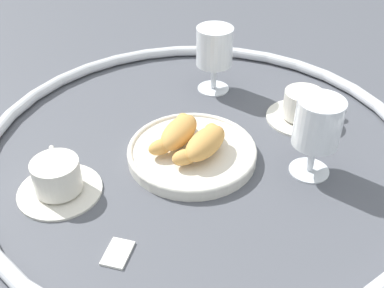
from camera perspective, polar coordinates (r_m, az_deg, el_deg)
name	(u,v)px	position (r m, az deg, el deg)	size (l,w,h in m)	color
ground_plane	(200,150)	(0.85, 0.94, -0.69)	(2.20, 2.20, 0.00)	#4C4F56
table_chrome_rim	(200,144)	(0.85, 0.95, -0.05)	(0.79, 0.79, 0.02)	silver
pastry_plate	(192,152)	(0.83, 0.00, -0.99)	(0.23, 0.23, 0.02)	silver
croissant_large	(204,143)	(0.80, 1.43, 0.09)	(0.12, 0.10, 0.04)	#D6994C
croissant_small	(177,133)	(0.82, -1.76, 1.39)	(0.12, 0.11, 0.04)	#D6994C
coffee_cup_near	(58,179)	(0.78, -15.91, -4.09)	(0.14, 0.14, 0.06)	silver
coffee_cup_far	(303,107)	(0.95, 13.24, 4.31)	(0.14, 0.14, 0.06)	silver
juice_glass_left	(317,127)	(0.78, 14.89, 2.04)	(0.08, 0.08, 0.14)	white
juice_glass_right	(214,50)	(0.99, 2.72, 11.24)	(0.08, 0.08, 0.14)	white
sugar_packet	(118,252)	(0.68, -8.97, -12.76)	(0.05, 0.03, 0.01)	white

